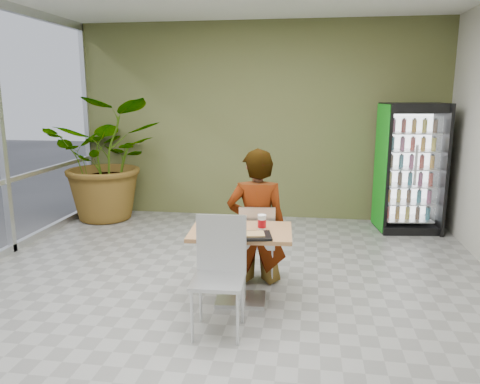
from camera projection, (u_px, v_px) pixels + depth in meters
name	position (u px, v px, depth m)	size (l,w,h in m)	color
ground	(217.00, 305.00, 4.64)	(7.00, 7.00, 0.00)	gray
room_envelope	(215.00, 144.00, 4.31)	(6.00, 7.00, 3.20)	beige
dining_table	(241.00, 251.00, 4.62)	(1.03, 0.75, 0.75)	#A67547
chair_far	(257.00, 238.00, 5.11)	(0.43, 0.43, 0.88)	silver
chair_near	(220.00, 264.00, 4.09)	(0.47, 0.47, 1.01)	silver
seated_woman	(257.00, 229.00, 5.13)	(0.66, 0.43, 1.79)	black
pizza_plate	(236.00, 228.00, 4.57)	(0.31, 0.27, 0.03)	white
soda_cup	(262.00, 223.00, 4.55)	(0.09, 0.09, 0.15)	white
napkin_stack	(215.00, 234.00, 4.40)	(0.13, 0.13, 0.02)	white
cafeteria_tray	(250.00, 236.00, 4.35)	(0.39, 0.29, 0.02)	black
beverage_fridge	(410.00, 168.00, 7.01)	(0.96, 0.78, 1.92)	black
potted_plant	(108.00, 159.00, 7.65)	(1.81, 1.56, 2.01)	#29672D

